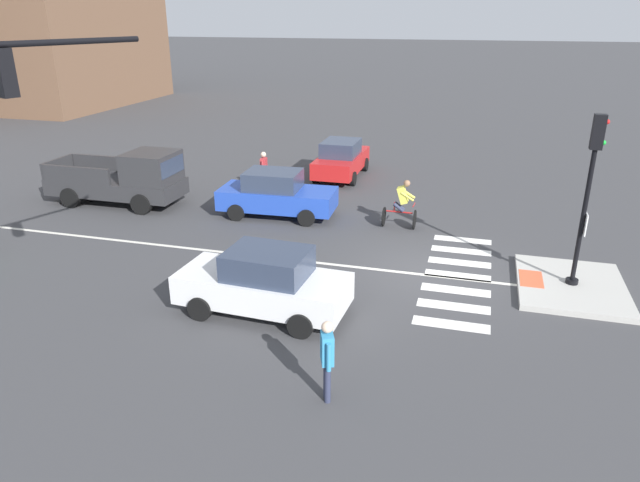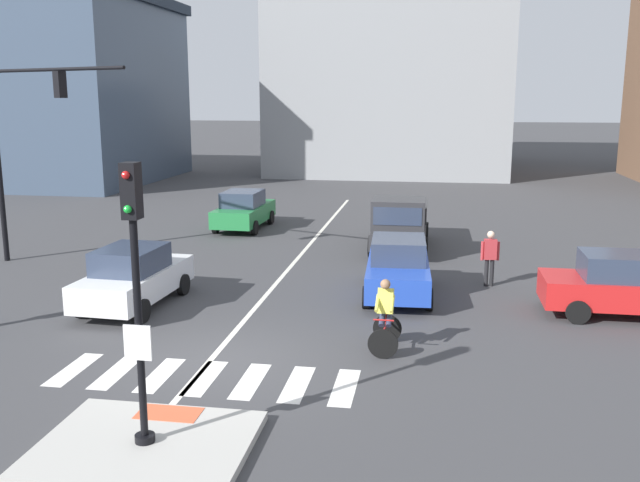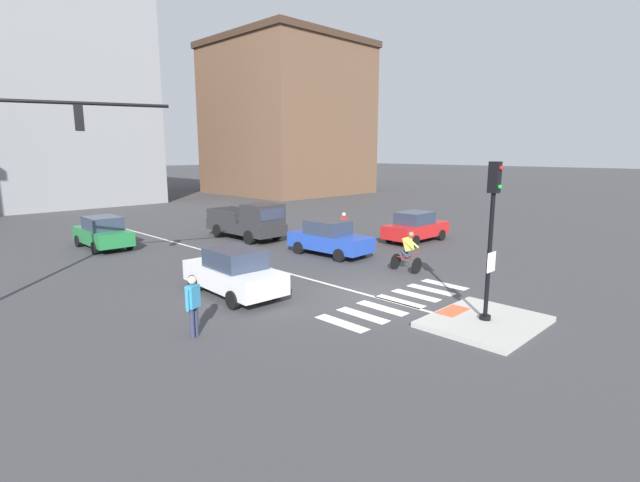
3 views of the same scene
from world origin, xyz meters
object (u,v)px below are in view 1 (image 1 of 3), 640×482
signal_pole (589,186)px  car_white_westbound_near (264,282)px  pedestrian_waiting_far_side (264,169)px  car_blue_eastbound_mid (276,194)px  cyclist (402,203)px  pedestrian_at_curb_left (327,355)px  car_red_cross_right (341,159)px  pickup_truck_charcoal_eastbound_far (127,179)px

signal_pole → car_white_westbound_near: bearing=115.0°
pedestrian_waiting_far_side → car_white_westbound_near: bearing=-159.2°
car_blue_eastbound_mid → pedestrian_waiting_far_side: pedestrian_waiting_far_side is taller
car_blue_eastbound_mid → car_white_westbound_near: 7.25m
car_blue_eastbound_mid → pedestrian_waiting_far_side: size_ratio=2.50×
cyclist → car_blue_eastbound_mid: bearing=89.5°
cyclist → pedestrian_waiting_far_side: 6.51m
car_blue_eastbound_mid → pedestrian_at_curb_left: size_ratio=2.50×
car_red_cross_right → pickup_truck_charcoal_eastbound_far: pickup_truck_charcoal_eastbound_far is taller
car_blue_eastbound_mid → pickup_truck_charcoal_eastbound_far: 5.88m
car_red_cross_right → pedestrian_at_curb_left: bearing=-167.3°
pickup_truck_charcoal_eastbound_far → pedestrian_at_curb_left: bearing=-132.7°
car_white_westbound_near → car_red_cross_right: bearing=5.3°
pickup_truck_charcoal_eastbound_far → cyclist: pickup_truck_charcoal_eastbound_far is taller
signal_pole → pickup_truck_charcoal_eastbound_far: signal_pole is taller
pickup_truck_charcoal_eastbound_far → pedestrian_waiting_far_side: pickup_truck_charcoal_eastbound_far is taller
signal_pole → car_red_cross_right: signal_pole is taller
pickup_truck_charcoal_eastbound_far → signal_pole: bearing=-101.9°
car_red_cross_right → pedestrian_at_curb_left: pedestrian_at_curb_left is taller
cyclist → car_red_cross_right: bearing=31.1°
signal_pole → pickup_truck_charcoal_eastbound_far: 15.85m
car_blue_eastbound_mid → pickup_truck_charcoal_eastbound_far: size_ratio=0.82×
car_white_westbound_near → pickup_truck_charcoal_eastbound_far: size_ratio=0.82×
signal_pole → pedestrian_at_curb_left: bearing=141.5°
car_white_westbound_near → pedestrian_waiting_far_side: pedestrian_waiting_far_side is taller
signal_pole → car_white_westbound_near: (-3.43, 7.37, -2.01)m
car_red_cross_right → pedestrian_waiting_far_side: pedestrian_waiting_far_side is taller
signal_pole → pedestrian_at_curb_left: (-6.33, 5.03, -1.84)m
car_white_westbound_near → pedestrian_at_curb_left: size_ratio=2.50×
pedestrian_at_curb_left → car_white_westbound_near: bearing=38.9°
car_white_westbound_near → pedestrian_waiting_far_side: (9.55, 3.62, 0.17)m
car_red_cross_right → pedestrian_waiting_far_side: (-3.15, 2.43, 0.17)m
signal_pole → car_white_westbound_near: size_ratio=1.06×
pedestrian_waiting_far_side → car_red_cross_right: bearing=-37.7°
car_red_cross_right → car_white_westbound_near: same height
car_red_cross_right → car_blue_eastbound_mid: bearing=170.5°
car_red_cross_right → cyclist: 6.80m
pedestrian_at_curb_left → signal_pole: bearing=-38.5°
car_blue_eastbound_mid → pedestrian_waiting_far_side: (2.63, 1.46, 0.17)m
car_red_cross_right → car_white_westbound_near: bearing=-174.7°
cyclist → pedestrian_at_curb_left: bearing=-179.9°
signal_pole → car_white_westbound_near: 8.38m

